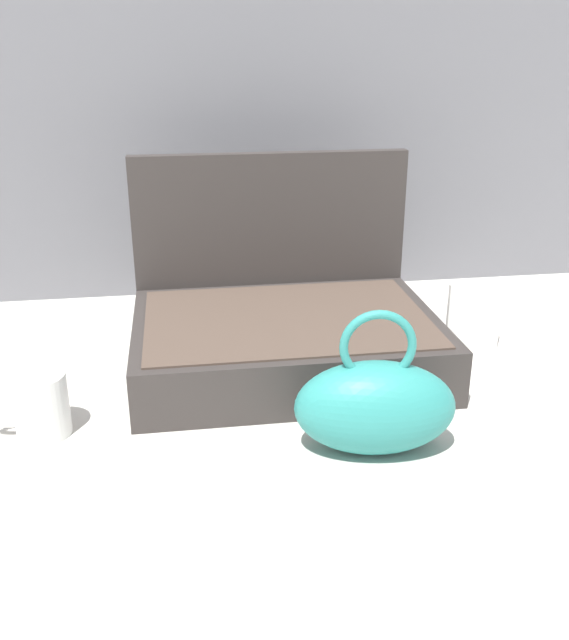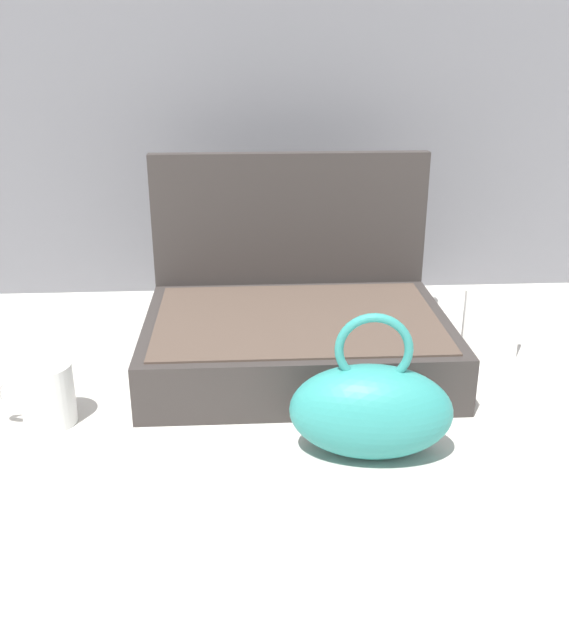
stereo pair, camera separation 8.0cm
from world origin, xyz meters
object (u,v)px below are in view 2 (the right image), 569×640
at_px(coffee_mug, 46,394).
at_px(info_card_left, 491,325).
at_px(open_suitcase, 295,322).
at_px(teal_pouch_handbag, 371,409).

bearing_deg(coffee_mug, info_card_left, 13.51).
height_order(open_suitcase, info_card_left, open_suitcase).
distance_m(teal_pouch_handbag, info_card_left, 0.36).
bearing_deg(info_card_left, open_suitcase, 166.86).
bearing_deg(open_suitcase, teal_pouch_handbag, -75.59).
bearing_deg(teal_pouch_handbag, coffee_mug, 166.20).
xyz_separation_m(open_suitcase, coffee_mug, (-0.36, -0.18, -0.02)).
relative_size(coffee_mug, info_card_left, 0.85).
bearing_deg(teal_pouch_handbag, info_card_left, 47.67).
xyz_separation_m(coffee_mug, info_card_left, (0.68, 0.16, 0.02)).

